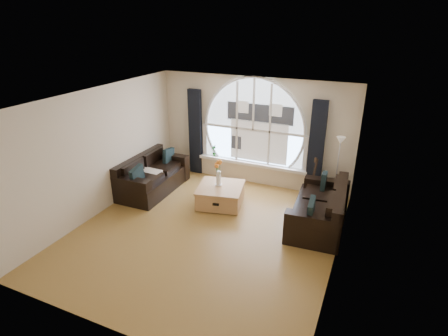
% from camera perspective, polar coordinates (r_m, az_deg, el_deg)
% --- Properties ---
extents(ground, '(5.00, 5.50, 0.01)m').
position_cam_1_polar(ground, '(7.45, -2.85, -9.95)').
color(ground, brown).
rests_on(ground, ground).
extents(ceiling, '(5.00, 5.50, 0.01)m').
position_cam_1_polar(ceiling, '(6.41, -3.32, 10.82)').
color(ceiling, silver).
rests_on(ceiling, ground).
extents(wall_back, '(5.00, 0.01, 2.70)m').
position_cam_1_polar(wall_back, '(9.20, 4.70, 5.81)').
color(wall_back, beige).
rests_on(wall_back, ground).
extents(wall_front, '(5.00, 0.01, 2.70)m').
position_cam_1_polar(wall_front, '(4.83, -18.24, -12.13)').
color(wall_front, beige).
rests_on(wall_front, ground).
extents(wall_left, '(0.01, 5.50, 2.70)m').
position_cam_1_polar(wall_left, '(8.19, -18.91, 2.45)').
color(wall_left, beige).
rests_on(wall_left, ground).
extents(wall_right, '(0.01, 5.50, 2.70)m').
position_cam_1_polar(wall_right, '(6.19, 18.12, -4.02)').
color(wall_right, beige).
rests_on(wall_right, ground).
extents(attic_slope, '(0.92, 5.50, 0.72)m').
position_cam_1_polar(attic_slope, '(5.86, 16.40, 5.24)').
color(attic_slope, silver).
rests_on(attic_slope, ground).
extents(arched_window, '(2.60, 0.06, 2.15)m').
position_cam_1_polar(arched_window, '(9.10, 4.69, 7.42)').
color(arched_window, silver).
rests_on(arched_window, wall_back).
extents(window_sill, '(2.90, 0.22, 0.08)m').
position_cam_1_polar(window_sill, '(9.39, 4.33, 0.74)').
color(window_sill, white).
rests_on(window_sill, wall_back).
extents(window_frame, '(2.76, 0.08, 2.15)m').
position_cam_1_polar(window_frame, '(9.07, 4.62, 7.37)').
color(window_frame, white).
rests_on(window_frame, wall_back).
extents(neighbor_house, '(1.70, 0.02, 1.50)m').
position_cam_1_polar(neighbor_house, '(9.07, 5.53, 6.52)').
color(neighbor_house, silver).
rests_on(neighbor_house, wall_back).
extents(curtain_left, '(0.35, 0.12, 2.30)m').
position_cam_1_polar(curtain_left, '(9.77, -4.49, 5.61)').
color(curtain_left, black).
rests_on(curtain_left, ground).
extents(curtain_right, '(0.35, 0.12, 2.30)m').
position_cam_1_polar(curtain_right, '(8.78, 14.28, 2.96)').
color(curtain_right, black).
rests_on(curtain_right, ground).
extents(sofa_left, '(1.01, 1.96, 0.86)m').
position_cam_1_polar(sofa_left, '(9.10, -11.10, -1.14)').
color(sofa_left, black).
rests_on(sofa_left, ground).
extents(sofa_right, '(1.10, 2.02, 0.87)m').
position_cam_1_polar(sofa_right, '(7.73, 14.70, -6.00)').
color(sofa_right, black).
rests_on(sofa_right, ground).
extents(coffee_chest, '(1.19, 1.19, 0.49)m').
position_cam_1_polar(coffee_chest, '(8.34, -0.55, -4.18)').
color(coffee_chest, tan).
rests_on(coffee_chest, ground).
extents(throw_blanket, '(0.57, 0.57, 0.10)m').
position_cam_1_polar(throw_blanket, '(8.90, -12.00, -1.07)').
color(throw_blanket, silver).
rests_on(throw_blanket, sofa_left).
extents(vase_flowers, '(0.24, 0.24, 0.70)m').
position_cam_1_polar(vase_flowers, '(8.14, -0.88, -0.25)').
color(vase_flowers, white).
rests_on(vase_flowers, coffee_chest).
extents(floor_lamp, '(0.24, 0.24, 1.60)m').
position_cam_1_polar(floor_lamp, '(8.56, 17.31, -0.43)').
color(floor_lamp, '#B2B2B2').
rests_on(floor_lamp, ground).
extents(guitar, '(0.43, 0.36, 1.06)m').
position_cam_1_polar(guitar, '(8.78, 14.02, -1.39)').
color(guitar, brown).
rests_on(guitar, ground).
extents(potted_plant, '(0.19, 0.16, 0.30)m').
position_cam_1_polar(potted_plant, '(9.70, -1.59, 2.74)').
color(potted_plant, '#1E6023').
rests_on(potted_plant, window_sill).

